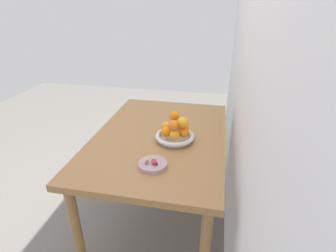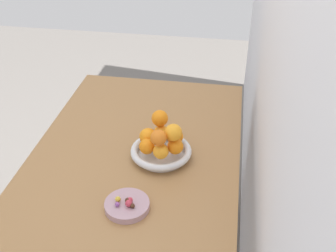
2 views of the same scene
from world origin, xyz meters
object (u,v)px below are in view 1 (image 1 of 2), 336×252
object	(u,v)px
dining_table	(160,148)
orange_8	(183,123)
candy_ball_4	(146,163)
fruit_bowl	(175,137)
candy_ball_1	(154,162)
orange_5	(175,125)
candy_ball_0	(147,160)
orange_4	(184,127)
orange_6	(174,125)
orange_7	(174,116)
candy_ball_2	(155,161)
orange_0	(167,127)
orange_1	(166,132)
orange_3	(184,132)
candy_ball_5	(153,161)
candy_ball_3	(156,164)
orange_2	(175,135)
candy_dish	(153,164)

from	to	relation	value
dining_table	orange_8	size ratio (longest dim) A/B	18.21
dining_table	candy_ball_4	xyz separation A→B (m)	(0.34, 0.01, 0.12)
fruit_bowl	candy_ball_1	distance (m)	0.29
orange_5	candy_ball_0	xyz separation A→B (m)	(0.33, -0.08, -0.04)
orange_4	orange_6	size ratio (longest dim) A/B	1.09
orange_4	orange_7	distance (m)	0.08
orange_7	candy_ball_2	xyz separation A→B (m)	(0.33, -0.03, -0.09)
orange_5	orange_6	world-z (taller)	orange_6
orange_0	dining_table	bearing A→B (deg)	-119.94
orange_5	fruit_bowl	bearing A→B (deg)	9.47
orange_0	candy_ball_1	world-z (taller)	orange_0
candy_ball_1	orange_1	bearing A→B (deg)	178.65
fruit_bowl	orange_1	bearing A→B (deg)	-50.53
orange_1	orange_3	world-z (taller)	orange_3
orange_3	orange_8	bearing A→B (deg)	-77.29
dining_table	orange_3	bearing A→B (deg)	66.39
candy_ball_4	fruit_bowl	bearing A→B (deg)	164.00
candy_ball_0	candy_ball_1	distance (m)	0.04
orange_6	candy_ball_5	world-z (taller)	orange_6
orange_0	candy_ball_4	bearing A→B (deg)	-6.10
orange_1	orange_0	bearing A→B (deg)	-172.53
candy_ball_3	candy_ball_2	bearing A→B (deg)	-148.45
orange_2	orange_1	bearing A→B (deg)	-110.43
candy_ball_2	candy_dish	bearing A→B (deg)	-66.49
candy_ball_1	candy_ball_4	bearing A→B (deg)	-79.93
orange_1	orange_3	distance (m)	0.10
candy_ball_4	candy_ball_5	distance (m)	0.03
candy_ball_3	orange_7	bearing A→B (deg)	176.56
fruit_bowl	candy_ball_3	xyz separation A→B (m)	(0.29, -0.04, 0.01)
dining_table	candy_ball_0	xyz separation A→B (m)	(0.32, 0.01, 0.12)
orange_7	candy_ball_3	xyz separation A→B (m)	(0.35, -0.02, -0.09)
orange_5	candy_ball_5	distance (m)	0.34
orange_4	candy_ball_2	size ratio (longest dim) A/B	3.28
orange_5	candy_ball_5	world-z (taller)	orange_5
candy_ball_2	candy_ball_4	bearing A→B (deg)	-56.87
orange_3	candy_ball_3	bearing A→B (deg)	-18.58
candy_ball_0	candy_ball_1	xyz separation A→B (m)	(0.01, 0.04, 0.00)
orange_7	candy_ball_0	distance (m)	0.36
dining_table	orange_4	xyz separation A→B (m)	(0.01, 0.14, 0.16)
orange_8	candy_ball_2	size ratio (longest dim) A/B	3.28
orange_4	candy_ball_0	xyz separation A→B (m)	(0.31, -0.13, -0.04)
candy_dish	candy_ball_2	xyz separation A→B (m)	(-0.00, 0.01, 0.02)
orange_4	candy_ball_5	world-z (taller)	orange_4
candy_dish	orange_7	distance (m)	0.36
dining_table	candy_ball_0	distance (m)	0.34
dining_table	orange_5	distance (m)	0.18
fruit_bowl	candy_ball_0	xyz separation A→B (m)	(0.27, -0.09, 0.01)
candy_ball_4	candy_ball_3	bearing A→B (deg)	91.17
orange_5	candy_ball_4	xyz separation A→B (m)	(0.35, -0.07, -0.04)
candy_dish	orange_2	size ratio (longest dim) A/B	2.59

